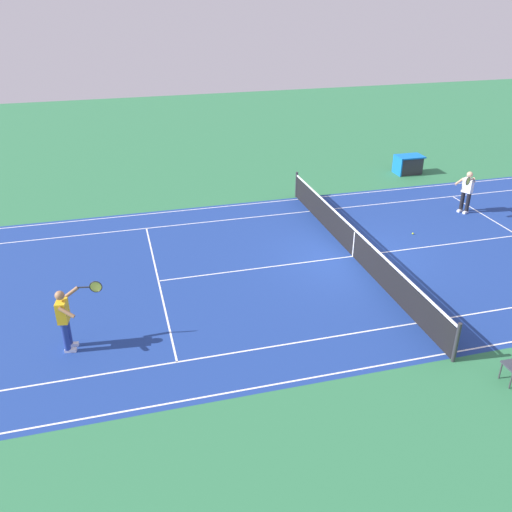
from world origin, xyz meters
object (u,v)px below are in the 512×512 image
object	(u,v)px
tennis_net	(354,243)
tennis_ball	(413,234)
tennis_player_far	(467,190)
tennis_player_near	(65,317)
equipment_cart_tarped	(408,164)

from	to	relation	value
tennis_net	tennis_ball	bearing A→B (deg)	-159.22
tennis_net	tennis_player_far	world-z (taller)	tennis_player_far
tennis_player_far	tennis_ball	distance (m)	3.40
tennis_net	tennis_player_near	xyz separation A→B (m)	(8.87, 2.87, 0.44)
equipment_cart_tarped	tennis_ball	bearing A→B (deg)	62.62
tennis_player_far	tennis_net	bearing A→B (deg)	22.91
tennis_ball	equipment_cart_tarped	distance (m)	7.18
tennis_player_near	tennis_ball	xyz separation A→B (m)	(-11.67, -3.94, -0.90)
tennis_net	tennis_player_near	distance (m)	9.33
tennis_player_near	equipment_cart_tarped	xyz separation A→B (m)	(-14.97, -10.30, -0.49)
tennis_player_near	equipment_cart_tarped	world-z (taller)	tennis_player_near
tennis_player_far	equipment_cart_tarped	size ratio (longest dim) A/B	1.36
tennis_net	tennis_player_far	distance (m)	6.30
tennis_net	tennis_player_near	world-z (taller)	tennis_player_near
tennis_net	tennis_ball	xyz separation A→B (m)	(-2.81, -1.06, -0.46)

